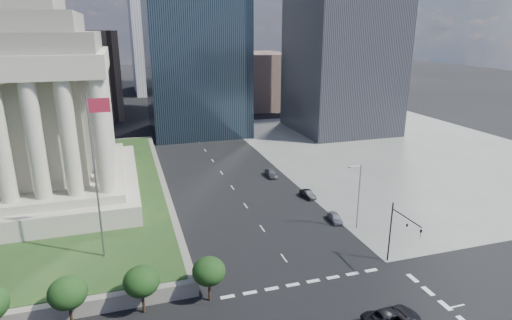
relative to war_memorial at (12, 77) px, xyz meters
name	(u,v)px	position (x,y,z in m)	size (l,w,h in m)	color
ground	(189,128)	(34.00, 52.00, -21.40)	(500.00, 500.00, 0.00)	black
sidewalk_ne	(400,150)	(80.00, 12.00, -21.38)	(68.00, 90.00, 0.03)	slate
war_memorial	(12,77)	(0.00, 0.00, 0.00)	(34.00, 34.00, 39.00)	#B0A994
flagpole	(96,169)	(12.17, -24.00, -8.29)	(2.52, 0.24, 20.00)	slate
midrise_glass	(194,23)	(36.00, 47.00, 8.60)	(26.00, 26.00, 60.00)	black
building_filler_ne	(259,80)	(66.00, 82.00, -11.40)	(20.00, 30.00, 20.00)	brown
building_filler_nw	(84,74)	(4.00, 82.00, -7.40)	(24.00, 30.00, 28.00)	brown
traffic_signal_ne	(400,229)	(46.50, -34.30, -16.15)	(0.30, 5.74, 8.00)	black
street_lamp_north	(358,193)	(47.33, -23.00, -15.74)	(2.13, 0.22, 10.00)	slate
pickup_truck	(392,317)	(39.61, -43.44, -20.56)	(2.77, 6.01, 1.67)	black
parked_sedan_near	(335,217)	(45.50, -20.01, -20.74)	(1.55, 3.86, 1.32)	gray
parked_sedan_mid	(308,194)	(45.50, -9.71, -20.77)	(3.83, 1.33, 1.26)	black
parked_sedan_far	(271,173)	(43.00, 2.79, -20.64)	(1.81, 4.49, 1.53)	#4C4D53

